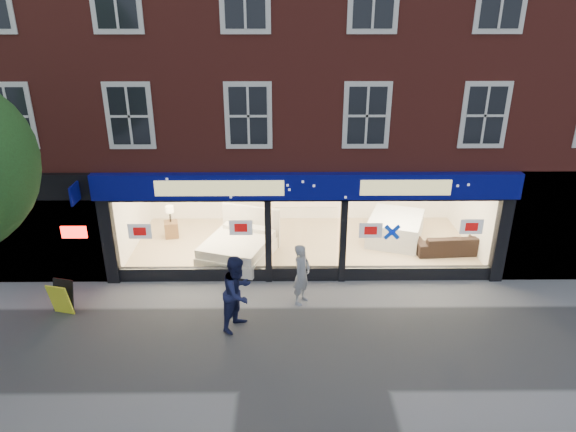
{
  "coord_description": "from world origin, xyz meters",
  "views": [
    {
      "loc": [
        -0.62,
        -9.94,
        7.49
      ],
      "look_at": [
        -0.5,
        2.5,
        2.25
      ],
      "focal_mm": 32.0,
      "sensor_mm": 36.0,
      "label": 1
    }
  ],
  "objects_px": {
    "a_board": "(62,298)",
    "pedestrian_grey": "(302,274)",
    "display_bed": "(239,246)",
    "pedestrian_blue": "(238,293)",
    "sofa": "(449,243)",
    "mattress_stack": "(395,228)"
  },
  "relations": [
    {
      "from": "a_board",
      "to": "pedestrian_grey",
      "type": "xyz_separation_m",
      "value": [
        6.18,
        0.46,
        0.39
      ]
    },
    {
      "from": "display_bed",
      "to": "pedestrian_blue",
      "type": "height_order",
      "value": "pedestrian_blue"
    },
    {
      "from": "sofa",
      "to": "display_bed",
      "type": "bearing_deg",
      "value": -1.77
    },
    {
      "from": "a_board",
      "to": "pedestrian_grey",
      "type": "height_order",
      "value": "pedestrian_grey"
    },
    {
      "from": "mattress_stack",
      "to": "a_board",
      "type": "bearing_deg",
      "value": -156.28
    },
    {
      "from": "sofa",
      "to": "pedestrian_blue",
      "type": "distance_m",
      "value": 7.42
    },
    {
      "from": "sofa",
      "to": "a_board",
      "type": "xyz_separation_m",
      "value": [
        -10.93,
        -3.18,
        0.04
      ]
    },
    {
      "from": "mattress_stack",
      "to": "a_board",
      "type": "distance_m",
      "value": 10.3
    },
    {
      "from": "mattress_stack",
      "to": "a_board",
      "type": "relative_size",
      "value": 2.78
    },
    {
      "from": "display_bed",
      "to": "mattress_stack",
      "type": "bearing_deg",
      "value": 32.47
    },
    {
      "from": "sofa",
      "to": "mattress_stack",
      "type": "bearing_deg",
      "value": -36.83
    },
    {
      "from": "mattress_stack",
      "to": "pedestrian_blue",
      "type": "xyz_separation_m",
      "value": [
        -4.83,
        -4.79,
        0.46
      ]
    },
    {
      "from": "mattress_stack",
      "to": "pedestrian_grey",
      "type": "xyz_separation_m",
      "value": [
        -3.24,
        -3.68,
        0.33
      ]
    },
    {
      "from": "mattress_stack",
      "to": "a_board",
      "type": "xyz_separation_m",
      "value": [
        -9.43,
        -4.14,
        -0.06
      ]
    },
    {
      "from": "display_bed",
      "to": "mattress_stack",
      "type": "relative_size",
      "value": 1.12
    },
    {
      "from": "display_bed",
      "to": "sofa",
      "type": "xyz_separation_m",
      "value": [
        6.6,
        0.27,
        -0.06
      ]
    },
    {
      "from": "sofa",
      "to": "a_board",
      "type": "height_order",
      "value": "a_board"
    },
    {
      "from": "pedestrian_blue",
      "to": "pedestrian_grey",
      "type": "bearing_deg",
      "value": -24.8
    },
    {
      "from": "mattress_stack",
      "to": "pedestrian_blue",
      "type": "relative_size",
      "value": 1.29
    },
    {
      "from": "a_board",
      "to": "display_bed",
      "type": "bearing_deg",
      "value": 48.63
    },
    {
      "from": "display_bed",
      "to": "pedestrian_blue",
      "type": "relative_size",
      "value": 1.45
    },
    {
      "from": "mattress_stack",
      "to": "pedestrian_grey",
      "type": "distance_m",
      "value": 4.92
    }
  ]
}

